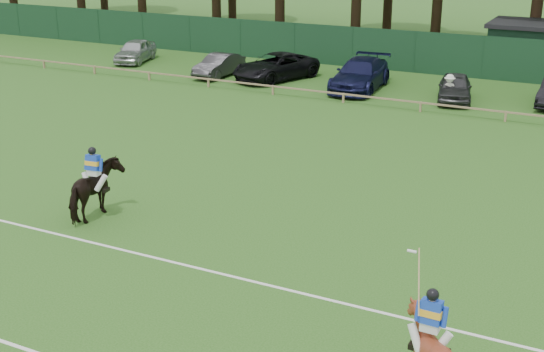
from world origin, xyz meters
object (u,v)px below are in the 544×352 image
Objects in this scene: sedan_silver at (135,51)px; horse_dark at (96,191)px; horse_chestnut at (428,352)px; suv_black at (276,67)px; spectator_left at (449,89)px; sedan_grey at (219,65)px; hatch_grey at (455,88)px; sedan_navy at (360,75)px.

horse_dark is at bearing -71.22° from sedan_silver.
suv_black is at bearing -56.20° from horse_chestnut.
horse_chestnut is 1.11× the size of spectator_left.
sedan_grey is (-7.54, 20.21, -0.24)m from horse_dark.
sedan_navy is at bearing 163.87° from hatch_grey.
sedan_silver is 2.77× the size of spectator_left.
horse_dark is 0.53× the size of sedan_grey.
spectator_left is (13.78, -0.67, 0.11)m from sedan_grey.
sedan_navy is at bearing -18.99° from sedan_silver.
horse_dark is 12.27m from horse_chestnut.
spectator_left is at bearing -21.17° from sedan_silver.
sedan_grey is 0.73× the size of suv_black.
sedan_grey is at bearing 174.83° from spectator_left.
suv_black is (-15.74, 24.87, -0.09)m from horse_chestnut.
hatch_grey reaches higher than sedan_grey.
spectator_left is at bearing -109.89° from hatch_grey.
horse_dark is at bearing -59.78° from suv_black.
sedan_grey is 13.89m from hatch_grey.
spectator_left is (-0.10, -0.81, 0.07)m from hatch_grey.
hatch_grey is (6.35, 20.36, -0.20)m from horse_dark.
hatch_grey is at bearing 16.21° from suv_black.
horse_dark is 1.39× the size of spectator_left.
hatch_grey is (10.49, -0.51, -0.06)m from suv_black.
sedan_navy is at bearing 165.23° from spectator_left.
spectator_left reaches higher than suv_black.
sedan_silver is at bearing -42.83° from horse_chestnut.
hatch_grey is 2.68× the size of spectator_left.
hatch_grey is at bearing -7.52° from sedan_navy.
suv_black reaches higher than sedan_silver.
horse_chestnut is at bearing -90.51° from hatch_grey.
sedan_grey is at bearing 178.99° from sedan_navy.
suv_black is 5.25m from sedan_navy.
horse_dark is 21.28m from suv_black.
spectator_left is at bearing -0.79° from sedan_grey.
spectator_left is (-5.36, 23.54, -0.08)m from horse_chestnut.
hatch_grey is at bearing 2.58° from sedan_grey.
suv_black is (-4.14, 20.87, -0.14)m from horse_dark.
sedan_navy is (8.64, 0.46, 0.17)m from sedan_grey.
hatch_grey is (13.89, 0.15, 0.04)m from sedan_grey.
horse_dark is 0.37× the size of sedan_navy.
horse_dark is at bearing -67.57° from sedan_grey.
sedan_silver is 1.07× the size of sedan_grey.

